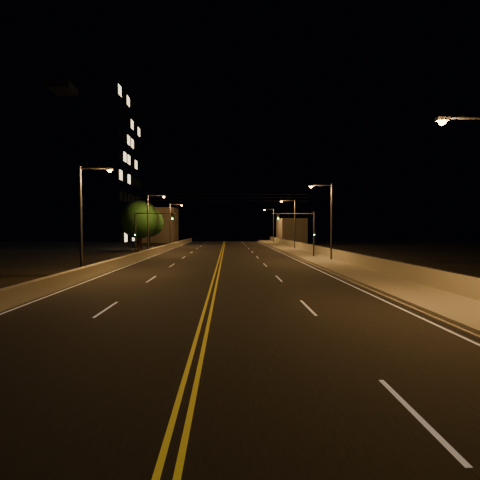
{
  "coord_description": "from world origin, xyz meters",
  "views": [
    {
      "loc": [
        0.89,
        -13.96,
        3.62
      ],
      "look_at": [
        2.0,
        18.0,
        2.5
      ],
      "focal_mm": 26.0,
      "sensor_mm": 36.0,
      "label": 1
    }
  ],
  "objects_px": {
    "streetlight_4": "(85,212)",
    "traffic_signal_right": "(305,229)",
    "streetlight_3": "(272,223)",
    "building_tower": "(64,170)",
    "streetlight_1": "(329,216)",
    "streetlight_2": "(293,221)",
    "streetlight_6": "(172,222)",
    "tree_1": "(141,219)",
    "tree_0": "(139,220)",
    "traffic_signal_left": "(145,229)",
    "tree_2": "(149,222)",
    "streetlight_5": "(150,219)"
  },
  "relations": [
    {
      "from": "traffic_signal_right",
      "to": "streetlight_4",
      "type": "bearing_deg",
      "value": -144.93
    },
    {
      "from": "streetlight_3",
      "to": "traffic_signal_left",
      "type": "height_order",
      "value": "streetlight_3"
    },
    {
      "from": "streetlight_4",
      "to": "tree_0",
      "type": "height_order",
      "value": "streetlight_4"
    },
    {
      "from": "streetlight_5",
      "to": "traffic_signal_right",
      "type": "relative_size",
      "value": 1.5
    },
    {
      "from": "tree_0",
      "to": "tree_2",
      "type": "height_order",
      "value": "tree_0"
    },
    {
      "from": "streetlight_2",
      "to": "tree_2",
      "type": "xyz_separation_m",
      "value": [
        -25.59,
        10.31,
        -0.17
      ]
    },
    {
      "from": "streetlight_2",
      "to": "tree_0",
      "type": "distance_m",
      "value": 24.3
    },
    {
      "from": "traffic_signal_right",
      "to": "tree_0",
      "type": "bearing_deg",
      "value": 151.0
    },
    {
      "from": "streetlight_1",
      "to": "traffic_signal_left",
      "type": "xyz_separation_m",
      "value": [
        -20.23,
        4.28,
        -1.28
      ]
    },
    {
      "from": "streetlight_1",
      "to": "streetlight_3",
      "type": "relative_size",
      "value": 1.0
    },
    {
      "from": "streetlight_1",
      "to": "tree_0",
      "type": "relative_size",
      "value": 1.08
    },
    {
      "from": "streetlight_3",
      "to": "building_tower",
      "type": "xyz_separation_m",
      "value": [
        -40.26,
        -18.63,
        9.26
      ]
    },
    {
      "from": "streetlight_3",
      "to": "traffic_signal_right",
      "type": "xyz_separation_m",
      "value": [
        -1.57,
        -42.3,
        -1.28
      ]
    },
    {
      "from": "streetlight_6",
      "to": "tree_1",
      "type": "xyz_separation_m",
      "value": [
        -3.95,
        -7.73,
        0.36
      ]
    },
    {
      "from": "tree_1",
      "to": "tree_2",
      "type": "xyz_separation_m",
      "value": [
        -0.25,
        7.32,
        -0.53
      ]
    },
    {
      "from": "traffic_signal_left",
      "to": "tree_2",
      "type": "bearing_deg",
      "value": 101.62
    },
    {
      "from": "tree_2",
      "to": "streetlight_4",
      "type": "bearing_deg",
      "value": -84.01
    },
    {
      "from": "streetlight_4",
      "to": "traffic_signal_left",
      "type": "distance_m",
      "value": 14.02
    },
    {
      "from": "tree_0",
      "to": "tree_1",
      "type": "height_order",
      "value": "tree_1"
    },
    {
      "from": "tree_1",
      "to": "tree_0",
      "type": "bearing_deg",
      "value": -78.61
    },
    {
      "from": "streetlight_6",
      "to": "building_tower",
      "type": "height_order",
      "value": "building_tower"
    },
    {
      "from": "traffic_signal_right",
      "to": "tree_1",
      "type": "height_order",
      "value": "tree_1"
    },
    {
      "from": "traffic_signal_right",
      "to": "tree_2",
      "type": "xyz_separation_m",
      "value": [
        -24.02,
        26.08,
        1.12
      ]
    },
    {
      "from": "streetlight_3",
      "to": "streetlight_5",
      "type": "xyz_separation_m",
      "value": [
        -21.39,
        -34.28,
        0.0
      ]
    },
    {
      "from": "tree_2",
      "to": "building_tower",
      "type": "bearing_deg",
      "value": -170.66
    },
    {
      "from": "streetlight_4",
      "to": "tree_0",
      "type": "distance_m",
      "value": 26.53
    },
    {
      "from": "streetlight_3",
      "to": "streetlight_4",
      "type": "xyz_separation_m",
      "value": [
        -21.39,
        -56.21,
        0.0
      ]
    },
    {
      "from": "tree_2",
      "to": "streetlight_6",
      "type": "bearing_deg",
      "value": 5.57
    },
    {
      "from": "tree_0",
      "to": "tree_2",
      "type": "xyz_separation_m",
      "value": [
        -1.51,
        13.6,
        -0.17
      ]
    },
    {
      "from": "streetlight_4",
      "to": "traffic_signal_left",
      "type": "xyz_separation_m",
      "value": [
        1.17,
        13.92,
        -1.28
      ]
    },
    {
      "from": "streetlight_5",
      "to": "tree_2",
      "type": "xyz_separation_m",
      "value": [
        -4.2,
        18.06,
        -0.17
      ]
    },
    {
      "from": "streetlight_1",
      "to": "streetlight_4",
      "type": "bearing_deg",
      "value": -155.75
    },
    {
      "from": "streetlight_6",
      "to": "tree_0",
      "type": "bearing_deg",
      "value": -100.84
    },
    {
      "from": "streetlight_2",
      "to": "traffic_signal_left",
      "type": "height_order",
      "value": "streetlight_2"
    },
    {
      "from": "streetlight_2",
      "to": "tree_0",
      "type": "bearing_deg",
      "value": -172.2
    },
    {
      "from": "traffic_signal_right",
      "to": "tree_0",
      "type": "relative_size",
      "value": 0.72
    },
    {
      "from": "streetlight_6",
      "to": "tree_1",
      "type": "relative_size",
      "value": 1.0
    },
    {
      "from": "streetlight_4",
      "to": "tree_0",
      "type": "bearing_deg",
      "value": 95.8
    },
    {
      "from": "streetlight_4",
      "to": "traffic_signal_right",
      "type": "height_order",
      "value": "streetlight_4"
    },
    {
      "from": "streetlight_1",
      "to": "streetlight_2",
      "type": "distance_m",
      "value": 20.05
    },
    {
      "from": "building_tower",
      "to": "streetlight_3",
      "type": "bearing_deg",
      "value": 24.83
    },
    {
      "from": "traffic_signal_right",
      "to": "streetlight_2",
      "type": "bearing_deg",
      "value": 84.33
    },
    {
      "from": "streetlight_2",
      "to": "streetlight_3",
      "type": "relative_size",
      "value": 1.0
    },
    {
      "from": "tree_0",
      "to": "tree_1",
      "type": "xyz_separation_m",
      "value": [
        -1.27,
        6.28,
        0.36
      ]
    },
    {
      "from": "traffic_signal_right",
      "to": "tree_2",
      "type": "distance_m",
      "value": 35.47
    },
    {
      "from": "streetlight_3",
      "to": "traffic_signal_right",
      "type": "distance_m",
      "value": 42.34
    },
    {
      "from": "streetlight_1",
      "to": "building_tower",
      "type": "xyz_separation_m",
      "value": [
        -40.26,
        27.95,
        9.26
      ]
    },
    {
      "from": "streetlight_5",
      "to": "traffic_signal_right",
      "type": "height_order",
      "value": "streetlight_5"
    },
    {
      "from": "streetlight_6",
      "to": "building_tower",
      "type": "relative_size",
      "value": 0.28
    },
    {
      "from": "traffic_signal_left",
      "to": "streetlight_6",
      "type": "bearing_deg",
      "value": 92.52
    }
  ]
}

